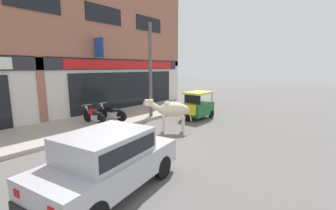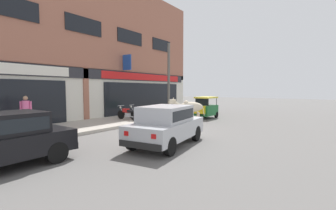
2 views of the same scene
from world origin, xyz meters
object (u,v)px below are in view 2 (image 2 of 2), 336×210
auto_rickshaw (205,109)px  motorcycle_0 (127,114)px  cow (189,107)px  motorcycle_1 (140,112)px  utility_pole (169,80)px  car_1 (166,123)px  pedestrian (26,109)px

auto_rickshaw → motorcycle_0: bearing=146.7°
cow → auto_rickshaw: cow is taller
motorcycle_1 → utility_pole: 3.08m
motorcycle_1 → cow: bearing=-78.8°
auto_rickshaw → motorcycle_1: auto_rickshaw is taller
utility_pole → motorcycle_1: bearing=156.1°
motorcycle_0 → car_1: bearing=-120.6°
car_1 → cow: bearing=21.3°
utility_pole → cow: bearing=-118.7°
motorcycle_0 → cow: bearing=-64.9°
auto_rickshaw → motorcycle_0: auto_rickshaw is taller
auto_rickshaw → cow: bearing=-171.3°
auto_rickshaw → motorcycle_0: size_ratio=1.11×
car_1 → motorcycle_0: (3.18, 5.36, -0.27)m
cow → motorcycle_0: (-1.63, 3.49, -0.46)m
auto_rickshaw → utility_pole: bearing=128.9°
utility_pole → auto_rickshaw: bearing=-51.1°
motorcycle_1 → pedestrian: (-6.25, 1.24, 0.60)m
car_1 → pedestrian: 6.82m
motorcycle_0 → motorcycle_1: size_ratio=1.01×
car_1 → auto_rickshaw: auto_rickshaw is taller
auto_rickshaw → utility_pole: (-1.62, 2.01, 2.03)m
cow → pedestrian: bearing=146.3°
motorcycle_1 → utility_pole: (2.02, -0.89, 2.15)m
motorcycle_1 → auto_rickshaw: bearing=-38.6°
auto_rickshaw → pedestrian: 10.74m
motorcycle_1 → car_1: bearing=-128.4°
motorcycle_1 → utility_pole: bearing=-23.9°
car_1 → utility_pole: utility_pole is taller
motorcycle_1 → pedestrian: size_ratio=1.12×
cow → motorcycle_1: cow is taller
car_1 → auto_rickshaw: size_ratio=1.88×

